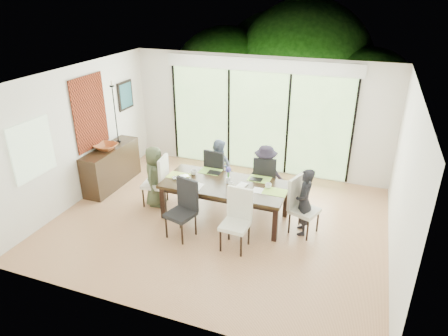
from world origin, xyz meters
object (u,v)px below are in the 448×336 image
(person_left_end, at_px, (155,176))
(person_far_right, at_px, (265,175))
(table_top, at_px, (225,185))
(laptop, at_px, (181,178))
(cup_a, at_px, (194,172))
(person_far_left, at_px, (218,167))
(cup_c, at_px, (268,186))
(chair_far_right, at_px, (265,178))
(chair_near_right, at_px, (235,221))
(sideboard, at_px, (112,167))
(cup_b, at_px, (231,185))
(vase, at_px, (228,180))
(chair_left_end, at_px, (154,180))
(chair_near_left, at_px, (180,210))
(person_right_end, at_px, (304,202))
(chair_right_end, at_px, (305,207))
(chair_far_left, at_px, (219,171))
(bowl, at_px, (106,147))

(person_left_end, xyz_separation_m, person_far_right, (2.03, 0.83, 0.00))
(table_top, relative_size, person_left_end, 1.86)
(table_top, distance_m, person_far_right, 1.00)
(laptop, xyz_separation_m, cup_a, (0.15, 0.25, 0.03))
(person_far_left, distance_m, cup_c, 1.45)
(chair_far_right, height_order, person_far_left, person_far_left)
(chair_far_right, height_order, cup_a, chair_far_right)
(chair_near_right, distance_m, sideboard, 3.54)
(chair_far_right, distance_m, cup_b, 1.06)
(person_far_right, distance_m, vase, 0.94)
(chair_left_end, bearing_deg, chair_near_left, 41.72)
(person_right_end, relative_size, sideboard, 0.78)
(person_far_left, relative_size, sideboard, 0.78)
(chair_right_end, relative_size, vase, 9.17)
(person_left_end, bearing_deg, person_far_right, -72.28)
(person_left_end, height_order, person_far_right, same)
(chair_far_right, bearing_deg, cup_a, 20.20)
(chair_left_end, bearing_deg, chair_right_end, 82.74)
(cup_c, bearing_deg, sideboard, 175.00)
(chair_far_right, relative_size, vase, 9.17)
(chair_left_end, relative_size, person_right_end, 0.85)
(chair_near_left, distance_m, vase, 1.10)
(chair_far_left, relative_size, laptop, 3.33)
(chair_near_right, bearing_deg, cup_a, 142.59)
(chair_near_left, relative_size, cup_c, 8.87)
(chair_near_left, bearing_deg, vase, 74.12)
(person_far_right, height_order, cup_c, person_far_right)
(table_top, bearing_deg, chair_near_right, -60.11)
(sideboard, bearing_deg, person_far_right, 7.05)
(bowl, bearing_deg, person_left_end, -13.42)
(laptop, relative_size, cup_a, 2.66)
(cup_a, relative_size, sideboard, 0.08)
(chair_far_left, height_order, cup_c, chair_far_left)
(person_right_end, xyz_separation_m, bowl, (-4.28, 0.32, 0.33))
(chair_right_end, distance_m, person_left_end, 2.98)
(chair_right_end, relative_size, bowl, 2.25)
(chair_far_right, bearing_deg, cup_b, 58.12)
(table_top, distance_m, chair_far_left, 0.98)
(person_left_end, bearing_deg, cup_a, -83.63)
(person_far_left, height_order, cup_c, person_far_left)
(chair_far_right, height_order, chair_near_right, same)
(chair_far_left, bearing_deg, laptop, 73.64)
(cup_a, height_order, sideboard, sideboard)
(person_far_right, relative_size, cup_a, 10.40)
(chair_far_left, relative_size, person_left_end, 0.85)
(chair_near_right, relative_size, person_left_end, 0.85)
(cup_c, bearing_deg, table_top, -172.87)
(cup_a, xyz_separation_m, cup_b, (0.85, -0.25, -0.00))
(laptop, height_order, cup_b, cup_b)
(person_far_right, height_order, cup_b, person_far_right)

